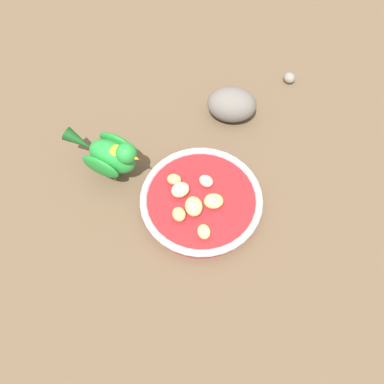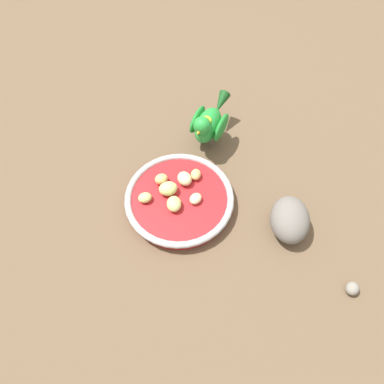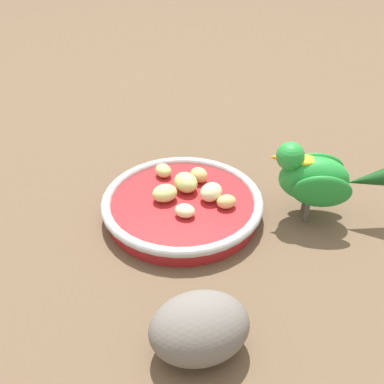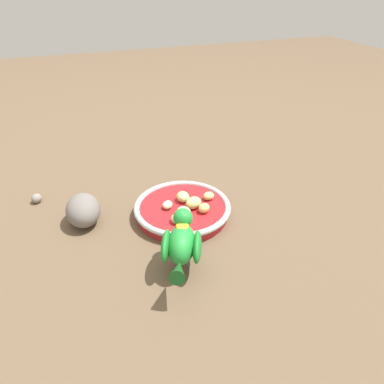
{
  "view_description": "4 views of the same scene",
  "coord_description": "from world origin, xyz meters",
  "px_view_note": "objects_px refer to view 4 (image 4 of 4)",
  "views": [
    {
      "loc": [
        0.02,
        0.4,
        0.76
      ],
      "look_at": [
        0.04,
        -0.0,
        0.05
      ],
      "focal_mm": 41.37,
      "sensor_mm": 36.0,
      "label": 1
    },
    {
      "loc": [
        -0.37,
        -0.04,
        0.67
      ],
      "look_at": [
        0.02,
        -0.03,
        0.06
      ],
      "focal_mm": 32.86,
      "sensor_mm": 36.0,
      "label": 2
    },
    {
      "loc": [
        -0.13,
        -0.51,
        0.41
      ],
      "look_at": [
        0.03,
        -0.03,
        0.06
      ],
      "focal_mm": 42.31,
      "sensor_mm": 36.0,
      "label": 3
    },
    {
      "loc": [
        0.72,
        -0.23,
        0.53
      ],
      "look_at": [
        0.02,
        0.03,
        0.06
      ],
      "focal_mm": 34.25,
      "sensor_mm": 36.0,
      "label": 4
    }
  ],
  "objects_px": {
    "apple_piece_5": "(168,205)",
    "rock_large": "(83,210)",
    "apple_piece_1": "(209,196)",
    "apple_piece_3": "(183,197)",
    "apple_piece_6": "(204,208)",
    "apple_piece_2": "(176,219)",
    "feeding_bowl": "(183,209)",
    "apple_piece_0": "(184,212)",
    "pebble_0": "(37,198)",
    "parrot": "(182,243)",
    "apple_piece_4": "(193,203)"
  },
  "relations": [
    {
      "from": "apple_piece_3",
      "to": "rock_large",
      "type": "relative_size",
      "value": 0.35
    },
    {
      "from": "rock_large",
      "to": "apple_piece_1",
      "type": "bearing_deg",
      "value": 81.63
    },
    {
      "from": "feeding_bowl",
      "to": "apple_piece_0",
      "type": "height_order",
      "value": "apple_piece_0"
    },
    {
      "from": "apple_piece_0",
      "to": "apple_piece_3",
      "type": "distance_m",
      "value": 0.07
    },
    {
      "from": "apple_piece_4",
      "to": "parrot",
      "type": "bearing_deg",
      "value": -27.43
    },
    {
      "from": "apple_piece_2",
      "to": "apple_piece_4",
      "type": "xyz_separation_m",
      "value": [
        -0.04,
        0.06,
        0.0
      ]
    },
    {
      "from": "apple_piece_2",
      "to": "apple_piece_4",
      "type": "relative_size",
      "value": 0.7
    },
    {
      "from": "apple_piece_2",
      "to": "rock_large",
      "type": "relative_size",
      "value": 0.27
    },
    {
      "from": "apple_piece_3",
      "to": "parrot",
      "type": "xyz_separation_m",
      "value": [
        0.2,
        -0.07,
        0.03
      ]
    },
    {
      "from": "apple_piece_5",
      "to": "rock_large",
      "type": "distance_m",
      "value": 0.2
    },
    {
      "from": "feeding_bowl",
      "to": "parrot",
      "type": "xyz_separation_m",
      "value": [
        0.18,
        -0.06,
        0.05
      ]
    },
    {
      "from": "feeding_bowl",
      "to": "rock_large",
      "type": "relative_size",
      "value": 2.24
    },
    {
      "from": "feeding_bowl",
      "to": "pebble_0",
      "type": "bearing_deg",
      "value": -118.62
    },
    {
      "from": "apple_piece_1",
      "to": "apple_piece_2",
      "type": "xyz_separation_m",
      "value": [
        0.06,
        -0.11,
        -0.0
      ]
    },
    {
      "from": "apple_piece_6",
      "to": "parrot",
      "type": "height_order",
      "value": "parrot"
    },
    {
      "from": "apple_piece_0",
      "to": "pebble_0",
      "type": "xyz_separation_m",
      "value": [
        -0.22,
        -0.32,
        -0.03
      ]
    },
    {
      "from": "apple_piece_1",
      "to": "apple_piece_5",
      "type": "xyz_separation_m",
      "value": [
        0.0,
        -0.11,
        -0.0
      ]
    },
    {
      "from": "apple_piece_5",
      "to": "rock_large",
      "type": "relative_size",
      "value": 0.27
    },
    {
      "from": "apple_piece_4",
      "to": "parrot",
      "type": "distance_m",
      "value": 0.19
    },
    {
      "from": "apple_piece_6",
      "to": "rock_large",
      "type": "distance_m",
      "value": 0.28
    },
    {
      "from": "apple_piece_3",
      "to": "apple_piece_4",
      "type": "bearing_deg",
      "value": 21.46
    },
    {
      "from": "apple_piece_2",
      "to": "parrot",
      "type": "bearing_deg",
      "value": -12.41
    },
    {
      "from": "rock_large",
      "to": "parrot",
      "type": "bearing_deg",
      "value": 35.96
    },
    {
      "from": "feeding_bowl",
      "to": "apple_piece_5",
      "type": "height_order",
      "value": "apple_piece_5"
    },
    {
      "from": "apple_piece_3",
      "to": "apple_piece_5",
      "type": "relative_size",
      "value": 1.28
    },
    {
      "from": "apple_piece_2",
      "to": "apple_piece_5",
      "type": "bearing_deg",
      "value": -179.16
    },
    {
      "from": "apple_piece_1",
      "to": "parrot",
      "type": "xyz_separation_m",
      "value": [
        0.19,
        -0.13,
        0.03
      ]
    },
    {
      "from": "apple_piece_4",
      "to": "rock_large",
      "type": "bearing_deg",
      "value": -104.6
    },
    {
      "from": "apple_piece_5",
      "to": "rock_large",
      "type": "xyz_separation_m",
      "value": [
        -0.05,
        -0.19,
        0.0
      ]
    },
    {
      "from": "apple_piece_5",
      "to": "feeding_bowl",
      "type": "bearing_deg",
      "value": 79.0
    },
    {
      "from": "feeding_bowl",
      "to": "rock_large",
      "type": "height_order",
      "value": "rock_large"
    },
    {
      "from": "apple_piece_0",
      "to": "apple_piece_6",
      "type": "bearing_deg",
      "value": 91.55
    },
    {
      "from": "parrot",
      "to": "rock_large",
      "type": "relative_size",
      "value": 1.57
    },
    {
      "from": "apple_piece_3",
      "to": "parrot",
      "type": "bearing_deg",
      "value": -19.44
    },
    {
      "from": "feeding_bowl",
      "to": "apple_piece_0",
      "type": "relative_size",
      "value": 6.63
    },
    {
      "from": "apple_piece_2",
      "to": "apple_piece_4",
      "type": "height_order",
      "value": "apple_piece_4"
    },
    {
      "from": "apple_piece_3",
      "to": "apple_piece_6",
      "type": "relative_size",
      "value": 1.27
    },
    {
      "from": "apple_piece_5",
      "to": "apple_piece_3",
      "type": "bearing_deg",
      "value": 110.1
    },
    {
      "from": "pebble_0",
      "to": "apple_piece_4",
      "type": "bearing_deg",
      "value": 61.27
    },
    {
      "from": "apple_piece_0",
      "to": "pebble_0",
      "type": "bearing_deg",
      "value": -124.62
    },
    {
      "from": "feeding_bowl",
      "to": "pebble_0",
      "type": "xyz_separation_m",
      "value": [
        -0.18,
        -0.34,
        -0.01
      ]
    },
    {
      "from": "rock_large",
      "to": "pebble_0",
      "type": "relative_size",
      "value": 3.85
    },
    {
      "from": "feeding_bowl",
      "to": "rock_large",
      "type": "xyz_separation_m",
      "value": [
        -0.05,
        -0.23,
        0.02
      ]
    },
    {
      "from": "feeding_bowl",
      "to": "apple_piece_1",
      "type": "distance_m",
      "value": 0.07
    },
    {
      "from": "apple_piece_6",
      "to": "rock_large",
      "type": "relative_size",
      "value": 0.28
    },
    {
      "from": "apple_piece_3",
      "to": "rock_large",
      "type": "xyz_separation_m",
      "value": [
        -0.03,
        -0.24,
        -0.0
      ]
    },
    {
      "from": "apple_piece_5",
      "to": "apple_piece_6",
      "type": "xyz_separation_m",
      "value": [
        0.05,
        0.08,
        0.0
      ]
    },
    {
      "from": "feeding_bowl",
      "to": "apple_piece_6",
      "type": "xyz_separation_m",
      "value": [
        0.04,
        0.04,
        0.02
      ]
    },
    {
      "from": "apple_piece_3",
      "to": "apple_piece_6",
      "type": "distance_m",
      "value": 0.07
    },
    {
      "from": "apple_piece_3",
      "to": "apple_piece_1",
      "type": "bearing_deg",
      "value": 76.41
    }
  ]
}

